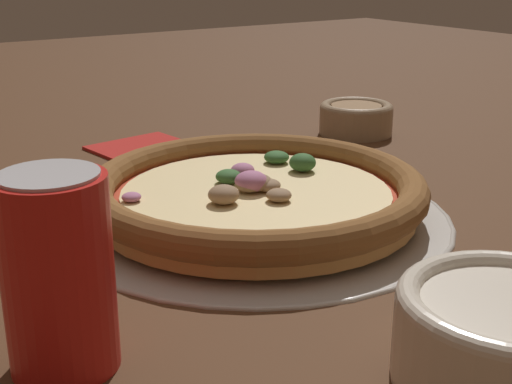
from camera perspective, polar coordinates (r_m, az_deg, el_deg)
ground_plane at (r=0.68m, az=0.00°, el=-2.11°), size 3.00×3.00×0.00m
pizza_tray at (r=0.68m, az=0.00°, el=-1.83°), size 0.37×0.37×0.01m
pizza at (r=0.67m, az=-0.00°, el=0.01°), size 0.32×0.32×0.04m
bowl_near at (r=0.44m, az=19.52°, el=-10.71°), size 0.13×0.13×0.06m
bowl_far at (r=0.99m, az=8.00°, el=5.97°), size 0.10×0.10×0.04m
napkin at (r=0.91m, az=-8.50°, el=3.45°), size 0.15×0.13×0.01m
fork at (r=0.94m, az=-6.82°, el=3.90°), size 0.06×0.17×0.00m
beverage_can at (r=0.44m, az=-15.55°, el=-6.32°), size 0.07×0.07×0.12m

